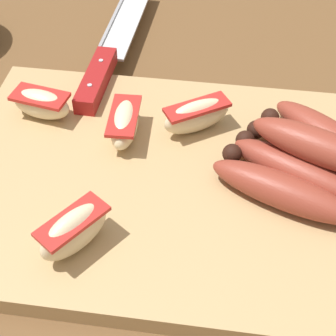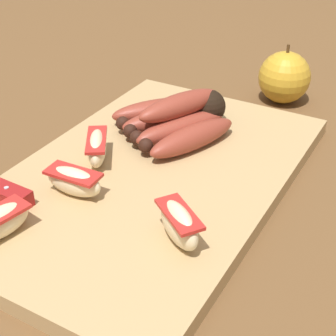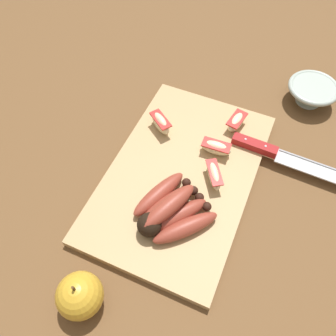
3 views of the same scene
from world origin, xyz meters
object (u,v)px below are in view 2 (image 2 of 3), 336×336
at_px(apple_wedge_far, 1,221).
at_px(whole_apple, 284,77).
at_px(apple_wedge_near, 74,181).
at_px(apple_wedge_middle, 94,149).
at_px(banana_bunch, 179,119).
at_px(apple_wedge_extra, 179,224).

xyz_separation_m(apple_wedge_far, whole_apple, (0.47, -0.12, 0.00)).
bearing_deg(apple_wedge_far, apple_wedge_near, -11.69).
distance_m(apple_wedge_middle, whole_apple, 0.34).
bearing_deg(banana_bunch, apple_wedge_middle, 156.20).
distance_m(banana_bunch, apple_wedge_far, 0.27).
xyz_separation_m(banana_bunch, apple_wedge_near, (-0.18, 0.03, -0.00)).
height_order(banana_bunch, apple_wedge_far, banana_bunch).
distance_m(banana_bunch, apple_wedge_near, 0.18).
height_order(apple_wedge_near, whole_apple, whole_apple).
height_order(banana_bunch, apple_wedge_middle, banana_bunch).
height_order(apple_wedge_middle, whole_apple, whole_apple).
bearing_deg(apple_wedge_middle, whole_apple, -21.50).
height_order(apple_wedge_middle, apple_wedge_extra, apple_wedge_extra).
bearing_deg(apple_wedge_extra, apple_wedge_far, 116.22).
distance_m(apple_wedge_far, apple_wedge_extra, 0.17).
height_order(apple_wedge_near, apple_wedge_extra, apple_wedge_extra).
height_order(apple_wedge_middle, apple_wedge_far, apple_wedge_middle).
bearing_deg(apple_wedge_near, banana_bunch, -10.03).
distance_m(apple_wedge_middle, apple_wedge_extra, 0.17).
relative_size(apple_wedge_near, apple_wedge_extra, 1.02).
relative_size(banana_bunch, apple_wedge_extra, 2.61).
xyz_separation_m(banana_bunch, apple_wedge_middle, (-0.12, 0.05, -0.00)).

